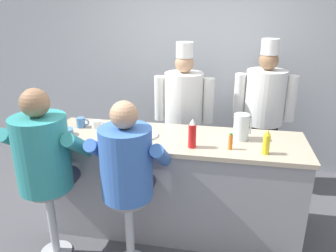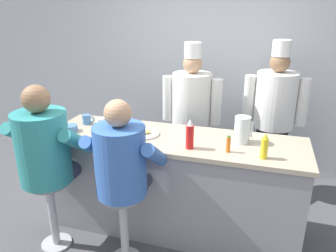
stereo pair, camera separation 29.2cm
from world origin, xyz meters
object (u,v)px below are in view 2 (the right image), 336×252
cereal_bowl (71,128)px  diner_seated_blue (122,164)px  ketchup_bottle_red (190,135)px  mustard_bottle_yellow (264,147)px  breakfast_plate (144,133)px  diner_seated_teal (46,150)px  cook_in_whites_near (191,112)px  coffee_mug_blue (87,119)px  hot_sauce_bottle_orange (228,144)px  coffee_mug_white (101,122)px  cook_in_whites_far (274,113)px  water_pitcher_clear (242,130)px

cereal_bowl → diner_seated_blue: bearing=-30.0°
ketchup_bottle_red → cereal_bowl: ketchup_bottle_red is taller
ketchup_bottle_red → mustard_bottle_yellow: 0.60m
breakfast_plate → diner_seated_teal: bearing=-142.5°
cereal_bowl → diner_seated_teal: bearing=-86.5°
diner_seated_teal → cook_in_whites_near: bearing=54.9°
mustard_bottle_yellow → cook_in_whites_near: 1.31m
coffee_mug_blue → diner_seated_teal: (-0.03, -0.64, -0.07)m
coffee_mug_blue → cook_in_whites_near: bearing=37.7°
diner_seated_teal → cook_in_whites_near: (0.95, 1.35, 0.00)m
hot_sauce_bottle_orange → coffee_mug_blue: bearing=169.6°
cereal_bowl → coffee_mug_blue: coffee_mug_blue is taller
diner_seated_teal → cook_in_whites_near: 1.65m
coffee_mug_white → diner_seated_blue: bearing=-51.4°
mustard_bottle_yellow → cook_in_whites_far: 1.20m
mustard_bottle_yellow → cook_in_whites_near: (-0.81, 1.02, -0.11)m
water_pitcher_clear → cook_in_whites_far: (0.28, 0.92, -0.11)m
hot_sauce_bottle_orange → diner_seated_teal: bearing=-165.9°
hot_sauce_bottle_orange → coffee_mug_white: size_ratio=1.10×
coffee_mug_white → cook_in_whites_near: (0.77, 0.70, -0.05)m
ketchup_bottle_red → diner_seated_blue: (-0.46, -0.36, -0.17)m
coffee_mug_blue → coffee_mug_white: size_ratio=1.02×
diner_seated_teal → diner_seated_blue: 0.70m
coffee_mug_blue → diner_seated_blue: size_ratio=0.09×
water_pitcher_clear → breakfast_plate: water_pitcher_clear is taller
hot_sauce_bottle_orange → coffee_mug_blue: 1.48m
hot_sauce_bottle_orange → diner_seated_blue: size_ratio=0.10×
breakfast_plate → cook_in_whites_far: cook_in_whites_far is taller
cook_in_whites_far → cereal_bowl: bearing=-149.3°
ketchup_bottle_red → cereal_bowl: 1.19m
breakfast_plate → hot_sauce_bottle_orange: bearing=-11.2°
cereal_bowl → coffee_mug_blue: bearing=76.5°
ketchup_bottle_red → diner_seated_teal: diner_seated_teal is taller
ketchup_bottle_red → diner_seated_blue: 0.60m
diner_seated_blue → cook_in_whites_near: size_ratio=0.84×
cook_in_whites_far → coffee_mug_white: bearing=-152.1°
water_pitcher_clear → breakfast_plate: (-0.88, -0.08, -0.10)m
mustard_bottle_yellow → breakfast_plate: 1.10m
water_pitcher_clear → cereal_bowl: 1.61m
water_pitcher_clear → cook_in_whites_near: size_ratio=0.14×
cook_in_whites_near → cook_in_whites_far: (0.90, 0.18, 0.02)m
hot_sauce_bottle_orange → coffee_mug_white: 1.33m
mustard_bottle_yellow → coffee_mug_white: mustard_bottle_yellow is taller
mustard_bottle_yellow → breakfast_plate: mustard_bottle_yellow is taller
coffee_mug_blue → diner_seated_teal: diner_seated_teal is taller
cereal_bowl → cook_in_whites_near: 1.35m
mustard_bottle_yellow → water_pitcher_clear: (-0.19, 0.27, 0.02)m
water_pitcher_clear → coffee_mug_white: water_pitcher_clear is taller
hot_sauce_bottle_orange → diner_seated_blue: bearing=-154.4°
diner_seated_teal → cereal_bowl: bearing=93.5°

